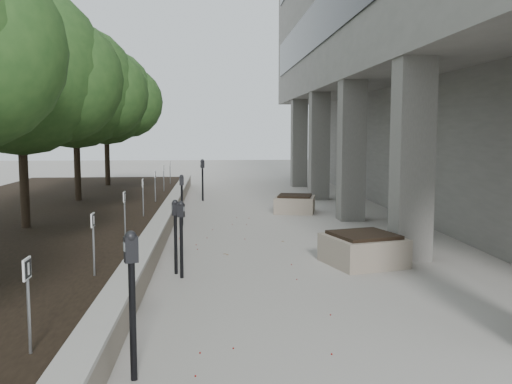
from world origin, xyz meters
name	(u,v)px	position (x,y,z in m)	size (l,w,h in m)	color
retaining_wall	(163,225)	(-1.82, 9.00, 0.25)	(0.39, 26.00, 0.50)	gray
planting_bed	(11,229)	(-5.50, 9.00, 0.20)	(7.00, 26.00, 0.40)	black
crabapple_tree_3	(21,106)	(-4.80, 8.00, 3.12)	(4.60, 4.00, 5.44)	#244A1C
crabapple_tree_4	(76,113)	(-4.80, 13.00, 3.12)	(4.60, 4.00, 5.44)	#244A1C
crabapple_tree_5	(106,117)	(-4.80, 18.00, 3.12)	(4.60, 4.00, 5.44)	#244A1C
parking_sign_2	(29,306)	(-2.35, 0.50, 0.88)	(0.04, 0.22, 0.96)	black
parking_sign_3	(94,245)	(-2.35, 3.50, 0.88)	(0.04, 0.22, 0.96)	black
parking_sign_4	(125,215)	(-2.35, 6.50, 0.88)	(0.04, 0.22, 0.96)	black
parking_sign_5	(143,198)	(-2.35, 9.50, 0.88)	(0.04, 0.22, 0.96)	black
parking_sign_6	(155,186)	(-2.35, 12.50, 0.88)	(0.04, 0.22, 0.96)	black
parking_sign_7	(164,178)	(-2.35, 15.50, 0.88)	(0.04, 0.22, 0.96)	black
parking_sign_8	(170,172)	(-2.35, 18.50, 0.88)	(0.04, 0.22, 0.96)	black
parking_meter_1	(132,306)	(-1.38, 0.71, 0.79)	(0.16, 0.11, 1.57)	black
parking_meter_2	(181,240)	(-1.12, 4.79, 0.68)	(0.14, 0.10, 1.37)	black
parking_meter_3	(176,237)	(-1.24, 5.09, 0.68)	(0.13, 0.10, 1.36)	black
parking_meter_4	(182,200)	(-1.42, 10.38, 0.70)	(0.14, 0.10, 1.40)	black
parking_meter_5	(203,180)	(-0.96, 15.78, 0.77)	(0.15, 0.11, 1.54)	black
planter_front	(363,249)	(2.33, 5.55, 0.31)	(1.32, 1.32, 0.62)	gray
planter_back	(295,204)	(2.00, 12.59, 0.28)	(1.21, 1.21, 0.56)	gray
berry_scatter	(239,273)	(-0.10, 5.00, 0.01)	(3.30, 14.10, 0.02)	maroon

